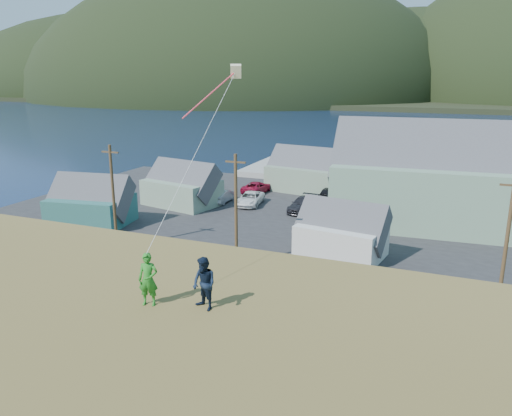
% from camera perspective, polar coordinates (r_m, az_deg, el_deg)
% --- Properties ---
extents(ground, '(900.00, 900.00, 0.00)m').
position_cam_1_polar(ground, '(35.74, 3.59, -8.74)').
color(ground, '#0A1638').
rests_on(ground, ground).
extents(grass_strip, '(110.00, 8.00, 0.10)m').
position_cam_1_polar(grass_strip, '(34.00, 2.50, -9.93)').
color(grass_strip, '#4C3D19').
rests_on(grass_strip, ground).
extents(waterfront_lot, '(72.00, 36.00, 0.12)m').
position_cam_1_polar(waterfront_lot, '(51.20, 9.68, -1.42)').
color(waterfront_lot, '#28282B').
rests_on(waterfront_lot, ground).
extents(wharf, '(26.00, 14.00, 0.90)m').
position_cam_1_polar(wharf, '(74.22, 9.09, 4.06)').
color(wharf, gray).
rests_on(wharf, ground).
extents(far_shore, '(900.00, 320.00, 2.00)m').
position_cam_1_polar(far_shore, '(361.46, 20.93, 12.01)').
color(far_shore, black).
rests_on(far_shore, ground).
extents(shed_teal, '(8.46, 6.47, 6.09)m').
position_cam_1_polar(shed_teal, '(51.26, -18.38, 0.62)').
color(shed_teal, '#296057').
rests_on(shed_teal, waterfront_lot).
extents(shed_palegreen_near, '(9.35, 6.87, 6.12)m').
position_cam_1_polar(shed_palegreen_near, '(56.44, -8.48, 2.55)').
color(shed_palegreen_near, gray).
rests_on(shed_palegreen_near, waterfront_lot).
extents(shed_white, '(7.65, 5.65, 5.60)m').
position_cam_1_polar(shed_white, '(40.62, 9.74, -2.68)').
color(shed_white, silver).
rests_on(shed_white, waterfront_lot).
extents(shed_palegreen_far, '(10.92, 7.32, 6.80)m').
position_cam_1_polar(shed_palegreen_far, '(63.02, 6.00, 4.21)').
color(shed_palegreen_far, slate).
rests_on(shed_palegreen_far, waterfront_lot).
extents(utility_poles, '(29.52, 0.24, 8.80)m').
position_cam_1_polar(utility_poles, '(36.33, 0.84, -0.83)').
color(utility_poles, '#47331E').
rests_on(utility_poles, waterfront_lot).
extents(parked_cars, '(21.38, 12.54, 1.53)m').
position_cam_1_polar(parked_cars, '(57.13, 1.17, 1.35)').
color(parked_cars, black).
rests_on(parked_cars, waterfront_lot).
extents(kite_flyer_green, '(0.73, 0.58, 1.76)m').
position_cam_1_polar(kite_flyer_green, '(16.44, -12.22, -7.98)').
color(kite_flyer_green, '#247921').
rests_on(kite_flyer_green, hillside).
extents(kite_flyer_navy, '(1.03, 0.94, 1.72)m').
position_cam_1_polar(kite_flyer_navy, '(15.89, -5.95, -8.62)').
color(kite_flyer_navy, black).
rests_on(kite_flyer_navy, hillside).
extents(kite_rig, '(0.92, 4.00, 9.27)m').
position_cam_1_polar(kite_rig, '(21.48, -2.89, 14.74)').
color(kite_rig, beige).
rests_on(kite_rig, ground).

